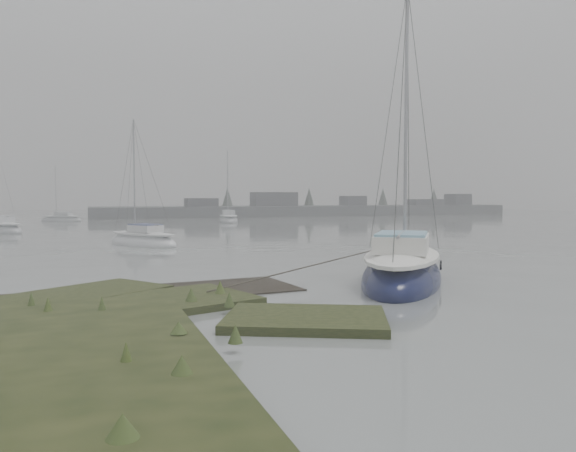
{
  "coord_description": "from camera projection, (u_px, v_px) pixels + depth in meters",
  "views": [
    {
      "loc": [
        -3.99,
        -11.89,
        2.82
      ],
      "look_at": [
        2.35,
        5.84,
        1.8
      ],
      "focal_mm": 35.0,
      "sensor_mm": 36.0,
      "label": 1
    }
  ],
  "objects": [
    {
      "name": "sailboat_main",
      "position": [
        402.0,
        273.0,
        18.15
      ],
      "size": [
        6.34,
        7.55,
        10.59
      ],
      "rotation": [
        0.0,
        0.0,
        -0.62
      ],
      "color": "black",
      "rests_on": "ground"
    },
    {
      "name": "ground",
      "position": [
        146.0,
        234.0,
        40.89
      ],
      "size": [
        160.0,
        160.0,
        0.0
      ],
      "primitive_type": "plane",
      "color": "slate",
      "rests_on": "ground"
    },
    {
      "name": "sailboat_far_c",
      "position": [
        62.0,
        219.0,
        61.72
      ],
      "size": [
        4.86,
        3.51,
        6.6
      ],
      "rotation": [
        0.0,
        0.0,
        1.09
      ],
      "color": "#A5A9AF",
      "rests_on": "ground"
    },
    {
      "name": "sailboat_far_b",
      "position": [
        228.0,
        220.0,
        59.92
      ],
      "size": [
        2.83,
        6.11,
        8.29
      ],
      "rotation": [
        0.0,
        0.0,
        -0.16
      ],
      "color": "silver",
      "rests_on": "ground"
    },
    {
      "name": "sailboat_far_a",
      "position": [
        0.0,
        229.0,
        43.07
      ],
      "size": [
        4.74,
        5.92,
        8.2
      ],
      "rotation": [
        0.0,
        0.0,
        0.57
      ],
      "color": "#ACB0B7",
      "rests_on": "ground"
    },
    {
      "name": "far_shoreline",
      "position": [
        317.0,
        210.0,
        79.85
      ],
      "size": [
        60.0,
        8.0,
        4.15
      ],
      "color": "#4C4F51",
      "rests_on": "ground"
    },
    {
      "name": "sailboat_white",
      "position": [
        143.0,
        241.0,
        32.02
      ],
      "size": [
        4.45,
        5.63,
        7.77
      ],
      "rotation": [
        0.0,
        0.0,
        0.56
      ],
      "color": "white",
      "rests_on": "ground"
    }
  ]
}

